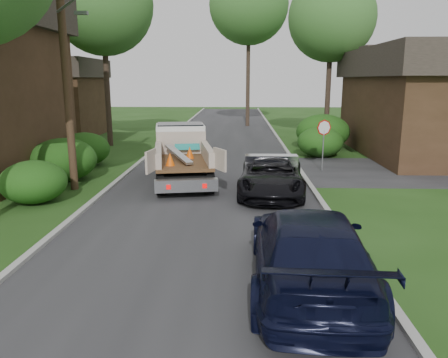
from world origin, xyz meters
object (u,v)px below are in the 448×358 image
Objects in this scene: stop_sign at (324,134)px; navy_suv at (309,249)px; house_left_far at (50,97)px; black_pickup at (271,176)px; utility_pole at (65,57)px; tree_center_far at (249,4)px; tree_left_far at (102,4)px; house_right at (444,100)px; flatbed_truck at (181,150)px; tree_right_far at (332,18)px.

stop_sign reaches higher than navy_suv.
black_pickup is at bearing -47.74° from house_left_far.
tree_center_far is at bearing 73.35° from utility_pole.
stop_sign is 16.65m from tree_left_far.
house_right reaches higher than black_pickup.
tree_center_far is at bearing 71.70° from flatbed_truck.
house_right is 2.51× the size of black_pickup.
navy_suv is (0.60, -33.29, -10.13)m from tree_center_far.
navy_suv is at bearing -101.88° from tree_right_far.
tree_center_far is 24.94m from flatbed_truck.
tree_center_far is 2.25× the size of flatbed_truck.
house_right reaches higher than flatbed_truck.
tree_right_far is 0.79× the size of tree_center_far.
house_right reaches higher than house_left_far.
house_left_far is at bearing -152.70° from tree_center_far.
flatbed_truck reaches higher than black_pickup.
tree_center_far is 2.82× the size of black_pickup.
navy_suv is at bearing -63.54° from tree_left_far.
tree_left_far is 2.07× the size of navy_suv.
stop_sign is 0.22× the size of tree_right_far.
black_pickup is (0.40, -25.50, -10.26)m from tree_center_far.
house_right is at bearing -16.80° from house_left_far.
house_left_far reaches higher than stop_sign.
stop_sign is 12.60m from navy_suv.
utility_pole reaches higher than navy_suv.
tree_left_far is 0.84× the size of tree_center_far.
tree_right_far is 1.77× the size of flatbed_truck.
tree_right_far is (21.00, -2.00, 5.43)m from house_left_far.
black_pickup is (-5.10, -15.50, -7.76)m from tree_right_far.
flatbed_truck is (-3.43, -22.71, -9.71)m from tree_center_far.
stop_sign is 23.15m from tree_center_far.
house_right is at bearing 15.23° from flatbed_truck.
tree_center_far is (-11.00, 16.00, 7.82)m from house_right.
stop_sign is 6.86m from flatbed_truck.
navy_suv is (4.03, -10.58, -0.42)m from flatbed_truck.
tree_left_far is 16.22m from tree_center_far.
flatbed_truck is 4.77m from black_pickup.
tree_center_far reaches higher than tree_left_far.
house_left_far is at bearing -54.49° from navy_suv.
house_right is 0.89× the size of tree_center_far.
utility_pole is 26.75m from tree_center_far.
utility_pole is (-10.68, -4.02, 3.40)m from stop_sign.
utility_pole is at bearing -42.65° from navy_suv.
tree_right_far is at bearing 132.51° from house_right.
tree_center_far reaches higher than flatbed_truck.
tree_center_far is (15.50, 8.00, 7.93)m from house_left_far.
house_left_far is 0.66× the size of tree_right_far.
house_left_far is 0.62× the size of tree_left_far.
tree_center_far is at bearing 98.66° from stop_sign.
black_pickup is at bearing -138.13° from house_right.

